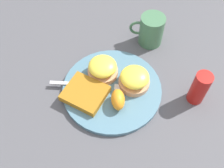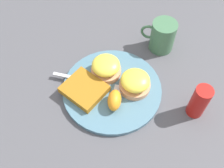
% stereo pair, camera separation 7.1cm
% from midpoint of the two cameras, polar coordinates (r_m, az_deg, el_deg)
% --- Properties ---
extents(ground_plane, '(1.10, 1.10, 0.00)m').
position_cam_midpoint_polar(ground_plane, '(0.74, 2.75, -1.66)').
color(ground_plane, '#4C4C51').
extents(plate, '(0.28, 0.28, 0.01)m').
position_cam_midpoint_polar(plate, '(0.73, 2.77, -1.37)').
color(plate, slate).
rests_on(plate, ground_plane).
extents(sandwich_benedict_left, '(0.09, 0.09, 0.05)m').
position_cam_midpoint_polar(sandwich_benedict_left, '(0.71, 7.89, 0.13)').
color(sandwich_benedict_left, tan).
rests_on(sandwich_benedict_left, plate).
extents(sandwich_benedict_right, '(0.09, 0.09, 0.05)m').
position_cam_midpoint_polar(sandwich_benedict_right, '(0.74, 1.43, 3.46)').
color(sandwich_benedict_right, tan).
rests_on(sandwich_benedict_right, plate).
extents(hashbrown_patty, '(0.14, 0.13, 0.02)m').
position_cam_midpoint_polar(hashbrown_patty, '(0.72, -3.24, -1.33)').
color(hashbrown_patty, '#9F681A').
rests_on(hashbrown_patty, plate).
extents(orange_wedge, '(0.05, 0.07, 0.04)m').
position_cam_midpoint_polar(orange_wedge, '(0.68, 3.52, -3.77)').
color(orange_wedge, orange).
rests_on(orange_wedge, plate).
extents(fork, '(0.23, 0.03, 0.00)m').
position_cam_midpoint_polar(fork, '(0.73, -0.60, -0.12)').
color(fork, silver).
rests_on(fork, plate).
extents(cup, '(0.11, 0.07, 0.10)m').
position_cam_midpoint_polar(cup, '(0.82, 13.35, 9.97)').
color(cup, '#42704C').
rests_on(cup, ground_plane).
extents(condiment_bottle, '(0.04, 0.04, 0.10)m').
position_cam_midpoint_polar(condiment_bottle, '(0.71, 21.20, -3.86)').
color(condiment_bottle, '#B21914').
rests_on(condiment_bottle, ground_plane).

